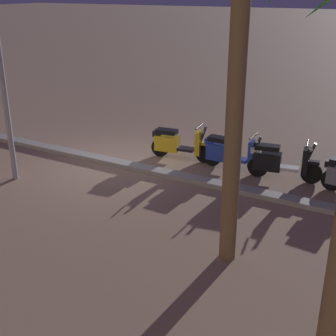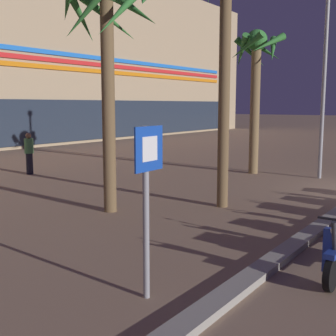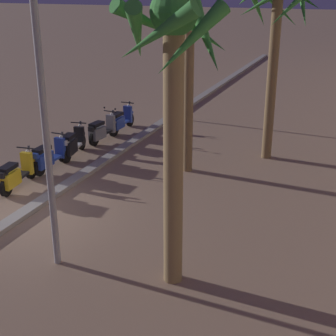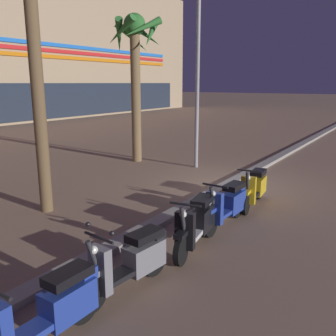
{
  "view_description": "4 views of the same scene",
  "coord_description": "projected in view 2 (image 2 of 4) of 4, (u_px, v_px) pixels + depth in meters",
  "views": [
    {
      "loc": [
        -6.93,
        9.36,
        4.53
      ],
      "look_at": [
        -2.63,
        1.76,
        1.06
      ],
      "focal_mm": 48.76,
      "sensor_mm": 36.0,
      "label": 1
    },
    {
      "loc": [
        -14.46,
        -2.76,
        2.68
      ],
      "look_at": [
        -5.48,
        3.68,
        1.08
      ],
      "focal_mm": 46.86,
      "sensor_mm": 36.0,
      "label": 2
    },
    {
      "loc": [
        9.12,
        7.49,
        5.57
      ],
      "look_at": [
        -1.16,
        3.34,
        1.31
      ],
      "focal_mm": 52.38,
      "sensor_mm": 36.0,
      "label": 3
    },
    {
      "loc": [
        -9.73,
        -4.37,
        3.01
      ],
      "look_at": [
        -1.94,
        0.8,
        0.83
      ],
      "focal_mm": 38.97,
      "sensor_mm": 36.0,
      "label": 4
    }
  ],
  "objects": [
    {
      "name": "crossing_sign",
      "position": [
        147.0,
        192.0,
        5.92
      ],
      "size": [
        0.6,
        0.13,
        2.4
      ],
      "color": "#939399",
      "rests_on": "ground"
    },
    {
      "name": "palm_tree_far_corner",
      "position": [
        226.0,
        7.0,
        10.9
      ],
      "size": [
        2.14,
        2.1,
        6.57
      ],
      "color": "brown",
      "rests_on": "ground"
    },
    {
      "name": "palm_tree_mid_walkway",
      "position": [
        107.0,
        31.0,
        10.49
      ],
      "size": [
        2.74,
        2.74,
        5.77
      ],
      "color": "brown",
      "rests_on": "ground"
    },
    {
      "name": "palm_tree_near_sign",
      "position": [
        256.0,
        68.0,
        16.68
      ],
      "size": [
        2.03,
        2.07,
        5.49
      ],
      "color": "olive",
      "rests_on": "ground"
    },
    {
      "name": "pedestrian_window_shopping",
      "position": [
        29.0,
        152.0,
        16.95
      ],
      "size": [
        0.34,
        0.34,
        1.61
      ],
      "color": "black",
      "rests_on": "ground"
    },
    {
      "name": "street_lamp",
      "position": [
        325.0,
        53.0,
        15.47
      ],
      "size": [
        0.36,
        0.36,
        7.44
      ],
      "color": "#939399",
      "rests_on": "ground"
    }
  ]
}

